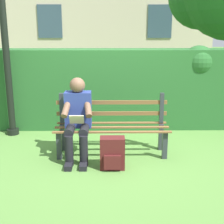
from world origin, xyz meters
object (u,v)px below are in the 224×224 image
at_px(backpack, 113,153).
at_px(lamp_post, 3,21).
at_px(park_bench, 112,126).
at_px(person_seated, 78,117).

distance_m(backpack, lamp_post, 2.87).
height_order(park_bench, person_seated, person_seated).
bearing_deg(person_seated, park_bench, -160.67).
bearing_deg(backpack, lamp_post, -39.05).
distance_m(park_bench, person_seated, 0.55).
xyz_separation_m(backpack, lamp_post, (1.77, -1.43, 1.74)).
bearing_deg(park_bench, backpack, 90.38).
distance_m(person_seated, backpack, 0.75).
bearing_deg(person_seated, lamp_post, -39.20).
height_order(person_seated, lamp_post, lamp_post).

